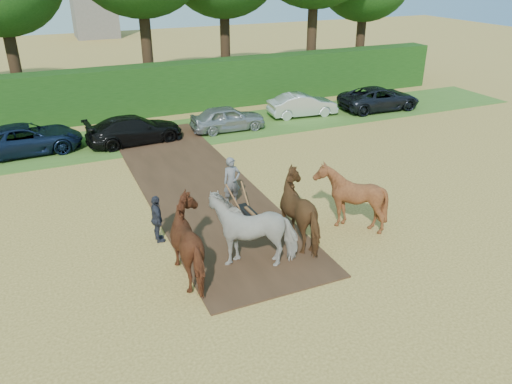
# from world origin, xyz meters

# --- Properties ---
(ground) EXTENTS (120.00, 120.00, 0.00)m
(ground) POSITION_xyz_m (0.00, 0.00, 0.00)
(ground) COLOR gold
(ground) RESTS_ON ground
(earth_strip) EXTENTS (4.50, 17.00, 0.05)m
(earth_strip) POSITION_xyz_m (1.50, 7.00, 0.03)
(earth_strip) COLOR #472D1C
(earth_strip) RESTS_ON ground
(grass_verge) EXTENTS (50.00, 5.00, 0.03)m
(grass_verge) POSITION_xyz_m (0.00, 14.00, 0.01)
(grass_verge) COLOR #38601E
(grass_verge) RESTS_ON ground
(hedgerow) EXTENTS (46.00, 1.60, 3.00)m
(hedgerow) POSITION_xyz_m (0.00, 18.50, 1.50)
(hedgerow) COLOR #14380F
(hedgerow) RESTS_ON ground
(spectator_far) EXTENTS (0.41, 0.99, 1.69)m
(spectator_far) POSITION_xyz_m (-1.06, 3.01, 0.85)
(spectator_far) COLOR #242630
(spectator_far) RESTS_ON ground
(plough_team) EXTENTS (7.65, 5.79, 2.34)m
(plough_team) POSITION_xyz_m (2.47, 0.97, 1.16)
(plough_team) COLOR brown
(plough_team) RESTS_ON ground
(parked_cars) EXTENTS (35.97, 3.20, 1.47)m
(parked_cars) POSITION_xyz_m (1.56, 13.86, 0.71)
(parked_cars) COLOR silver
(parked_cars) RESTS_ON ground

